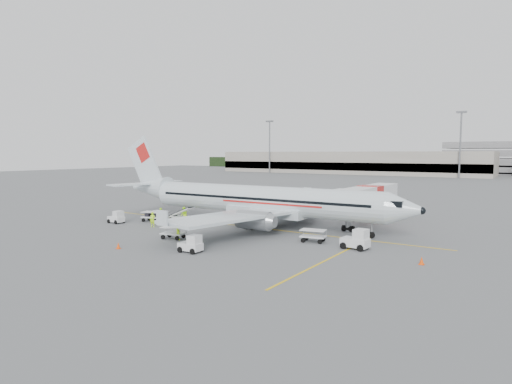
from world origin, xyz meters
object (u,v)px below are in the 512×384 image
aircraft (261,181)px  tug_mid (190,243)px  belt_loader (182,212)px  tug_fore (355,239)px  jet_bridge (370,205)px  tug_aft (116,217)px

aircraft → tug_mid: 14.76m
belt_loader → tug_fore: belt_loader is taller
jet_bridge → tug_fore: 14.33m
aircraft → tug_fore: aircraft is taller
belt_loader → tug_mid: (11.34, -11.00, -0.50)m
aircraft → tug_aft: (-15.65, -7.56, -4.46)m
belt_loader → tug_fore: bearing=3.2°
aircraft → tug_aft: size_ratio=19.39×
jet_bridge → belt_loader: size_ratio=3.70×
jet_bridge → belt_loader: (-19.02, -11.71, -1.00)m
jet_bridge → aircraft: bearing=-136.0°
tug_mid → tug_aft: tug_mid is taller
jet_bridge → tug_mid: jet_bridge is taller
tug_fore → tug_mid: (-11.11, -8.86, -0.14)m
aircraft → tug_fore: bearing=-22.5°
tug_fore → tug_aft: tug_fore is taller
aircraft → tug_aft: bearing=-155.6°
belt_loader → jet_bridge: bearing=40.2°
jet_bridge → tug_aft: size_ratio=8.83×
tug_fore → tug_mid: tug_fore is taller
belt_loader → tug_aft: belt_loader is taller
aircraft → belt_loader: (-9.35, -2.93, -3.95)m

